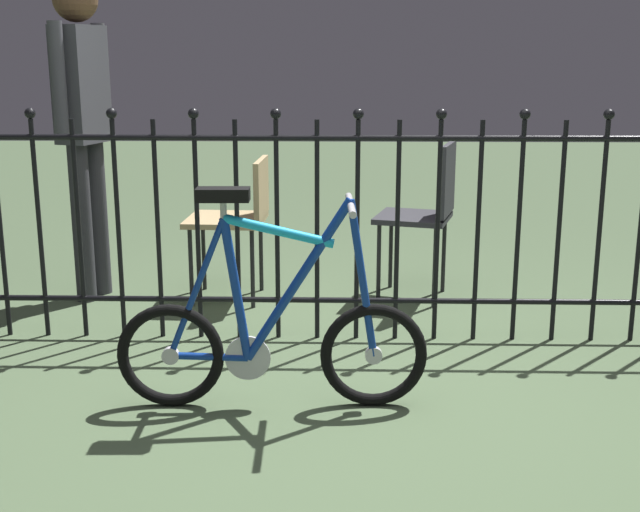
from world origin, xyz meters
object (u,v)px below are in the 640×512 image
at_px(bicycle, 271,335).
at_px(person_visitor, 83,109).
at_px(chair_tan, 239,212).
at_px(chair_charcoal, 428,205).

xyz_separation_m(bicycle, person_visitor, (-1.15, 1.49, 0.77)).
distance_m(chair_tan, chair_charcoal, 1.05).
xyz_separation_m(chair_tan, person_visitor, (-0.85, 0.02, 0.57)).
bearing_deg(person_visitor, chair_tan, -1.33).
bearing_deg(chair_charcoal, bicycle, -116.57).
bearing_deg(chair_charcoal, person_visitor, -179.41).
height_order(bicycle, person_visitor, person_visitor).
bearing_deg(bicycle, chair_tan, 101.50).
xyz_separation_m(bicycle, chair_tan, (-0.30, 1.47, 0.21)).
bearing_deg(bicycle, person_visitor, 127.64).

